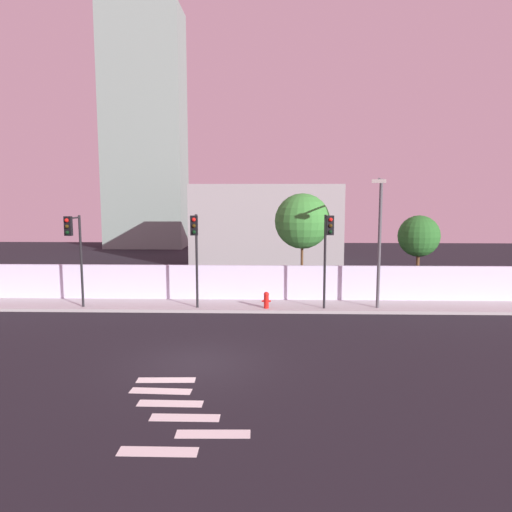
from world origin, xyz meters
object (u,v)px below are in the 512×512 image
at_px(traffic_light_left, 195,241).
at_px(traffic_light_center, 328,242).
at_px(street_lamp_curbside, 379,232).
at_px(fire_hydrant, 266,299).
at_px(traffic_light_right, 74,241).
at_px(roadside_tree_midleft, 419,236).
at_px(roadside_tree_leftmost, 302,221).

distance_m(traffic_light_left, traffic_light_center, 6.20).
bearing_deg(street_lamp_curbside, traffic_light_center, -171.91).
relative_size(traffic_light_center, fire_hydrant, 5.60).
height_order(traffic_light_right, street_lamp_curbside, street_lamp_curbside).
bearing_deg(fire_hydrant, traffic_light_left, -169.32).
distance_m(traffic_light_left, fire_hydrant, 4.45).
bearing_deg(street_lamp_curbside, traffic_light_right, -178.12).
bearing_deg(roadside_tree_midleft, traffic_light_center, -147.30).
relative_size(street_lamp_curbside, roadside_tree_midleft, 1.38).
height_order(traffic_light_center, street_lamp_curbside, street_lamp_curbside).
xyz_separation_m(traffic_light_left, roadside_tree_leftmost, (5.22, 3.61, 0.72)).
bearing_deg(roadside_tree_leftmost, roadside_tree_midleft, 0.00).
relative_size(traffic_light_center, roadside_tree_midleft, 1.00).
bearing_deg(traffic_light_right, roadside_tree_midleft, 11.44).
distance_m(traffic_light_center, street_lamp_curbside, 2.54).
xyz_separation_m(street_lamp_curbside, roadside_tree_midleft, (2.75, 3.00, -0.49)).
height_order(traffic_light_center, traffic_light_right, traffic_light_center).
distance_m(traffic_light_center, roadside_tree_midleft, 6.21).
distance_m(traffic_light_center, roadside_tree_leftmost, 3.58).
xyz_separation_m(street_lamp_curbside, roadside_tree_leftmost, (-3.45, 3.00, 0.31)).
relative_size(traffic_light_right, street_lamp_curbside, 0.72).
relative_size(street_lamp_curbside, roadside_tree_leftmost, 1.09).
height_order(traffic_light_center, roadside_tree_midleft, traffic_light_center).
xyz_separation_m(traffic_light_center, street_lamp_curbside, (2.48, 0.35, 0.44)).
relative_size(traffic_light_left, roadside_tree_midleft, 1.01).
bearing_deg(street_lamp_curbside, traffic_light_left, -175.99).
xyz_separation_m(fire_hydrant, roadside_tree_midleft, (8.10, 2.99, 2.82)).
relative_size(traffic_light_left, roadside_tree_leftmost, 0.80).
bearing_deg(traffic_light_center, traffic_light_left, -177.64).
xyz_separation_m(traffic_light_left, fire_hydrant, (3.32, 0.63, -2.90)).
bearing_deg(traffic_light_center, fire_hydrant, 172.63).
xyz_separation_m(traffic_light_center, traffic_light_right, (-11.97, -0.12, -0.02)).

